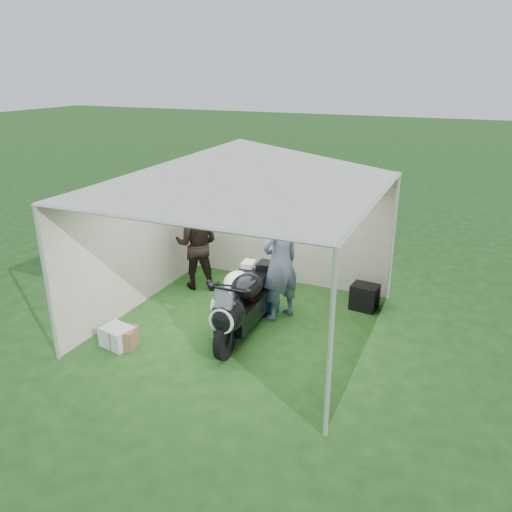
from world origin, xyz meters
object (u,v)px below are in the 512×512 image
(canopy_tent, at_px, (241,168))
(crate_0, at_px, (117,336))
(motorcycle_white, at_px, (234,297))
(person_dark_jacket, at_px, (197,244))
(crate_1, at_px, (125,338))
(equipment_box, at_px, (364,297))
(motorcycle_black, at_px, (243,305))
(paddock_stand, at_px, (265,304))
(person_blue_jacket, at_px, (280,262))

(canopy_tent, height_order, crate_0, canopy_tent)
(motorcycle_white, height_order, person_dark_jacket, person_dark_jacket)
(crate_1, bearing_deg, canopy_tent, 46.17)
(motorcycle_white, xyz_separation_m, equipment_box, (1.82, 1.44, -0.28))
(motorcycle_black, distance_m, crate_1, 1.84)
(motorcycle_black, bearing_deg, person_dark_jacket, 136.86)
(paddock_stand, bearing_deg, crate_0, -130.03)
(paddock_stand, bearing_deg, crate_1, -127.91)
(motorcycle_white, distance_m, person_dark_jacket, 1.75)
(motorcycle_black, relative_size, paddock_stand, 5.00)
(motorcycle_black, xyz_separation_m, person_blue_jacket, (0.27, 0.88, 0.43))
(canopy_tent, xyz_separation_m, person_blue_jacket, (0.46, 0.47, -1.57))
(canopy_tent, relative_size, motorcycle_black, 2.70)
(crate_0, bearing_deg, equipment_box, 41.14)
(person_dark_jacket, bearing_deg, crate_1, 75.29)
(motorcycle_black, distance_m, person_blue_jacket, 1.01)
(crate_1, bearing_deg, person_blue_jacket, 45.92)
(canopy_tent, distance_m, motorcycle_black, 2.05)
(canopy_tent, distance_m, motorcycle_white, 2.08)
(equipment_box, xyz_separation_m, crate_1, (-3.02, -2.73, -0.07))
(canopy_tent, bearing_deg, motorcycle_white, -145.60)
(paddock_stand, height_order, person_blue_jacket, person_blue_jacket)
(person_dark_jacket, relative_size, crate_0, 3.77)
(crate_1, bearing_deg, motorcycle_black, 32.31)
(paddock_stand, height_order, crate_0, paddock_stand)
(motorcycle_black, xyz_separation_m, crate_1, (-1.51, -0.96, -0.42))
(canopy_tent, xyz_separation_m, equipment_box, (1.70, 1.36, -2.35))
(canopy_tent, distance_m, equipment_box, 3.21)
(person_blue_jacket, bearing_deg, motorcycle_black, 11.26)
(person_blue_jacket, height_order, crate_0, person_blue_jacket)
(person_dark_jacket, height_order, person_blue_jacket, person_blue_jacket)
(person_dark_jacket, bearing_deg, equipment_box, 168.76)
(canopy_tent, xyz_separation_m, motorcycle_black, (0.20, -0.41, -2.00))
(canopy_tent, bearing_deg, person_dark_jacket, 144.20)
(person_dark_jacket, relative_size, crate_1, 5.10)
(person_blue_jacket, xyz_separation_m, equipment_box, (1.24, 0.90, -0.78))
(equipment_box, bearing_deg, canopy_tent, -141.29)
(equipment_box, distance_m, crate_1, 4.07)
(crate_1, bearing_deg, paddock_stand, 52.09)
(canopy_tent, bearing_deg, paddock_stand, 72.32)
(person_dark_jacket, distance_m, crate_0, 2.51)
(motorcycle_white, relative_size, paddock_stand, 4.34)
(crate_1, bearing_deg, crate_0, -173.54)
(crate_0, bearing_deg, crate_1, 6.46)
(paddock_stand, bearing_deg, person_dark_jacket, 163.01)
(paddock_stand, distance_m, crate_0, 2.51)
(motorcycle_white, bearing_deg, paddock_stand, 57.61)
(motorcycle_black, xyz_separation_m, crate_0, (-1.64, -0.97, -0.42))
(motorcycle_white, distance_m, crate_0, 1.89)
(motorcycle_white, distance_m, person_blue_jacket, 0.94)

